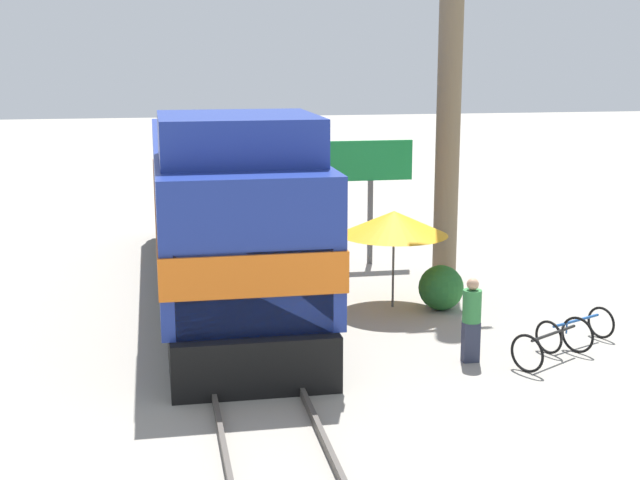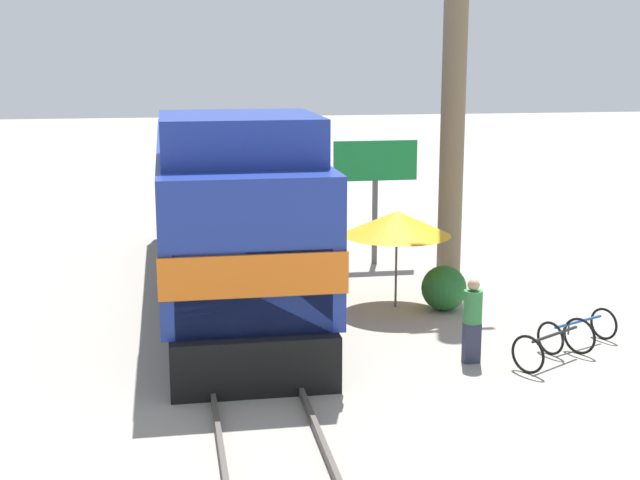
% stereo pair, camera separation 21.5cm
% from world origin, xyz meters
% --- Properties ---
extents(ground_plane, '(120.00, 120.00, 0.00)m').
position_xyz_m(ground_plane, '(0.00, 0.00, 0.00)').
color(ground_plane, gray).
extents(rail_near, '(0.08, 38.59, 0.15)m').
position_xyz_m(rail_near, '(-0.72, 0.00, 0.07)').
color(rail_near, '#4C4742').
rests_on(rail_near, ground_plane).
extents(rail_far, '(0.08, 38.59, 0.15)m').
position_xyz_m(rail_far, '(0.72, 0.00, 0.07)').
color(rail_far, '#4C4742').
rests_on(rail_far, ground_plane).
extents(locomotive, '(3.08, 13.96, 4.41)m').
position_xyz_m(locomotive, '(0.00, 2.06, 1.91)').
color(locomotive, black).
rests_on(locomotive, ground_plane).
extents(utility_pole, '(1.80, 0.59, 11.57)m').
position_xyz_m(utility_pole, '(5.53, 2.62, 5.81)').
color(utility_pole, '#726047').
rests_on(utility_pole, ground_plane).
extents(vendor_umbrella, '(2.36, 2.36, 2.15)m').
position_xyz_m(vendor_umbrella, '(3.56, 0.27, 1.89)').
color(vendor_umbrella, '#4C4C4C').
rests_on(vendor_umbrella, ground_plane).
extents(billboard_sign, '(2.22, 0.12, 3.27)m').
position_xyz_m(billboard_sign, '(4.05, 4.39, 2.51)').
color(billboard_sign, '#595959').
rests_on(billboard_sign, ground_plane).
extents(shrub_cluster, '(0.99, 0.99, 0.99)m').
position_xyz_m(shrub_cluster, '(4.53, -0.14, 0.49)').
color(shrub_cluster, '#236028').
rests_on(shrub_cluster, ground_plane).
extents(person_bystander, '(0.34, 0.34, 1.57)m').
position_xyz_m(person_bystander, '(4.00, -3.44, 0.84)').
color(person_bystander, '#2D3347').
rests_on(person_bystander, ground_plane).
extents(bicycle, '(1.75, 1.43, 0.70)m').
position_xyz_m(bicycle, '(5.46, -3.75, 0.36)').
color(bicycle, black).
rests_on(bicycle, ground_plane).
extents(bicycle_spare, '(1.72, 1.26, 0.64)m').
position_xyz_m(bicycle_spare, '(6.29, -2.96, 0.33)').
color(bicycle_spare, black).
rests_on(bicycle_spare, ground_plane).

